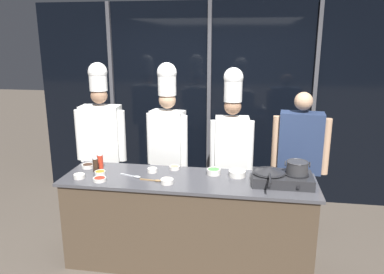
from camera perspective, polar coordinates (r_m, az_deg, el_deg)
ground_plane at (r=4.05m, az=-0.60°, el=-18.41°), size 24.00×24.00×0.00m
window_wall_back at (r=5.19m, az=2.65°, el=5.15°), size 4.88×0.09×2.70m
demo_counter at (r=3.82m, az=-0.61°, el=-12.69°), size 2.44×0.68×0.91m
portable_stove at (r=3.59m, az=13.59°, el=-6.19°), size 0.55×0.36×0.11m
frying_pan at (r=3.55m, az=11.64°, el=-4.95°), size 0.31×0.53×0.05m
stock_pot at (r=3.56m, az=15.73°, el=-4.46°), size 0.22×0.20×0.12m
squeeze_bottle_chili at (r=4.00m, az=-13.82°, el=-3.47°), size 0.06×0.06×0.18m
squeeze_bottle_soy at (r=3.91m, az=-14.50°, el=-3.99°), size 0.05×0.05×0.18m
prep_bowl_carrots at (r=3.83m, az=-13.83°, el=-5.30°), size 0.11×0.11×0.04m
prep_bowl_chili_flakes at (r=3.67m, az=-13.90°, el=-6.24°), size 0.13×0.13×0.03m
prep_bowl_onion at (r=3.70m, az=6.90°, el=-5.47°), size 0.17×0.17×0.06m
prep_bowl_soy_glaze at (r=4.07m, az=-15.59°, el=-4.23°), size 0.13×0.13×0.04m
prep_bowl_garlic at (r=3.81m, az=-6.07°, el=-5.00°), size 0.10×0.10×0.04m
prep_bowl_bean_sprouts at (r=3.79m, az=-16.80°, el=-5.69°), size 0.11×0.11×0.04m
prep_bowl_chicken at (r=3.51m, az=-3.83°, el=-6.68°), size 0.12×0.12×0.04m
prep_bowl_mushrooms at (r=3.87m, az=-2.68°, el=-4.66°), size 0.11×0.11×0.04m
prep_bowl_scallions at (r=3.74m, az=3.32°, el=-5.22°), size 0.14×0.14×0.06m
serving_spoon_slotted at (r=3.71m, az=-8.79°, el=-5.92°), size 0.24×0.10×0.02m
serving_spoon_solid at (r=3.59m, az=-5.75°, el=-6.58°), size 0.21×0.05×0.02m
chef_head at (r=4.54m, az=-13.64°, el=0.50°), size 0.60×0.26×1.96m
chef_sous at (r=4.23m, az=-3.71°, el=0.56°), size 0.48×0.25×1.97m
chef_line at (r=4.12m, az=6.08°, el=-0.31°), size 0.48×0.22×1.92m
person_guest at (r=4.21m, az=16.08°, el=-2.42°), size 0.60×0.27×1.68m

